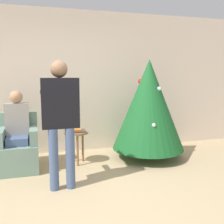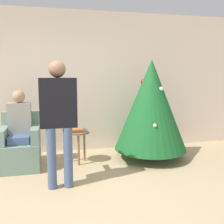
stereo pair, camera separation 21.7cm
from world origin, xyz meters
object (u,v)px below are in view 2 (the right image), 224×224
(armchair, at_px, (21,147))
(person_standing, at_px, (59,112))
(side_stool, at_px, (78,137))
(person_seated, at_px, (19,126))
(christmas_tree, at_px, (151,105))

(armchair, height_order, person_standing, person_standing)
(side_stool, bearing_deg, person_standing, -109.95)
(person_seated, distance_m, person_standing, 1.11)
(armchair, bearing_deg, side_stool, -0.00)
(armchair, distance_m, person_standing, 1.28)
(person_standing, relative_size, side_stool, 3.07)
(person_standing, distance_m, side_stool, 1.11)
(christmas_tree, bearing_deg, armchair, 178.61)
(person_standing, bearing_deg, side_stool, 70.05)
(armchair, distance_m, person_seated, 0.36)
(person_seated, xyz_separation_m, side_stool, (0.92, 0.02, -0.23))
(christmas_tree, distance_m, person_standing, 1.83)
(side_stool, bearing_deg, armchair, 180.00)
(christmas_tree, bearing_deg, person_seated, 179.14)
(person_seated, height_order, side_stool, person_seated)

